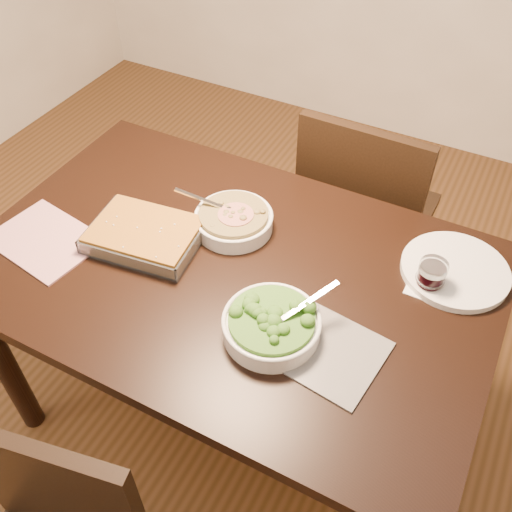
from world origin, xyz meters
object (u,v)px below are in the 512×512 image
stew_bowl (234,220)px  broccoli_bowl (272,325)px  wine_tumbler (431,275)px  dinner_plate (455,270)px  baking_dish (145,235)px  chair_far (363,211)px  table (231,289)px

stew_bowl → broccoli_bowl: size_ratio=0.99×
broccoli_bowl → wine_tumbler: broccoli_bowl is taller
stew_bowl → dinner_plate: bearing=10.9°
stew_bowl → baking_dish: size_ratio=0.76×
baking_dish → wine_tumbler: bearing=7.9°
baking_dish → chair_far: size_ratio=0.35×
baking_dish → table: bearing=-0.8°
stew_bowl → baking_dish: 0.25m
baking_dish → chair_far: 0.84m
stew_bowl → dinner_plate: (0.60, 0.12, -0.02)m
table → dinner_plate: size_ratio=4.93×
stew_bowl → wine_tumbler: (0.56, 0.03, 0.01)m
broccoli_bowl → dinner_plate: bearing=49.6°
broccoli_bowl → baking_dish: broccoli_bowl is taller
dinner_plate → chair_far: bearing=132.8°
wine_tumbler → dinner_plate: bearing=59.2°
wine_tumbler → stew_bowl: bearing=-176.5°
dinner_plate → chair_far: (-0.37, 0.40, -0.25)m
stew_bowl → broccoli_bowl: 0.39m
dinner_plate → wine_tumbler: bearing=-120.8°
table → dinner_plate: (0.54, 0.25, 0.10)m
broccoli_bowl → baking_dish: 0.47m
stew_bowl → chair_far: chair_far is taller
table → baking_dish: 0.28m
baking_dish → stew_bowl: bearing=34.0°
wine_tumbler → dinner_plate: (0.05, 0.08, -0.04)m
table → wine_tumbler: 0.54m
table → stew_bowl: size_ratio=5.65×
stew_bowl → baking_dish: bearing=-138.9°
chair_far → stew_bowl: bearing=65.9°
table → stew_bowl: stew_bowl is taller
wine_tumbler → chair_far: 0.64m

